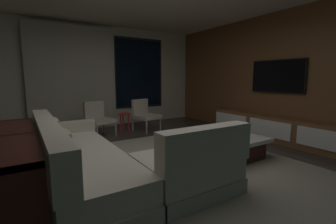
# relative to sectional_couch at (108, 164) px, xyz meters

# --- Properties ---
(floor) EXTENTS (9.20, 9.20, 0.00)m
(floor) POSITION_rel_sectional_couch_xyz_m (0.87, 0.09, -0.29)
(floor) COLOR #332B26
(back_wall_with_window) EXTENTS (6.60, 0.30, 2.70)m
(back_wall_with_window) POSITION_rel_sectional_couch_xyz_m (0.81, 3.71, 1.05)
(back_wall_with_window) COLOR beige
(back_wall_with_window) RESTS_ON floor
(media_wall) EXTENTS (0.12, 7.80, 2.70)m
(media_wall) POSITION_rel_sectional_couch_xyz_m (3.93, 0.09, 1.06)
(media_wall) COLOR brown
(media_wall) RESTS_ON floor
(area_rug) EXTENTS (3.20, 3.80, 0.01)m
(area_rug) POSITION_rel_sectional_couch_xyz_m (1.22, -0.01, -0.28)
(area_rug) COLOR gray
(area_rug) RESTS_ON floor
(sectional_couch) EXTENTS (1.98, 2.50, 0.82)m
(sectional_couch) POSITION_rel_sectional_couch_xyz_m (0.00, 0.00, 0.00)
(sectional_couch) COLOR #A49C8C
(sectional_couch) RESTS_ON floor
(coffee_table) EXTENTS (1.16, 1.16, 0.36)m
(coffee_table) POSITION_rel_sectional_couch_xyz_m (1.96, 0.07, -0.10)
(coffee_table) COLOR #3E1914
(coffee_table) RESTS_ON floor
(book_stack_on_coffee_table) EXTENTS (0.26, 0.16, 0.05)m
(book_stack_on_coffee_table) POSITION_rel_sectional_couch_xyz_m (1.83, -0.13, 0.09)
(book_stack_on_coffee_table) COLOR #CD6E91
(book_stack_on_coffee_table) RESTS_ON coffee_table
(accent_chair_near_window) EXTENTS (0.67, 0.69, 0.78)m
(accent_chair_near_window) POSITION_rel_sectional_couch_xyz_m (1.77, 2.57, 0.14)
(accent_chair_near_window) COLOR #B2ADA0
(accent_chair_near_window) RESTS_ON floor
(accent_chair_by_curtain) EXTENTS (0.68, 0.69, 0.78)m
(accent_chair_by_curtain) POSITION_rel_sectional_couch_xyz_m (0.62, 2.61, 0.14)
(accent_chair_by_curtain) COLOR #B2ADA0
(accent_chair_by_curtain) RESTS_ON floor
(side_stool) EXTENTS (0.32, 0.32, 0.46)m
(side_stool) POSITION_rel_sectional_couch_xyz_m (1.27, 2.65, 0.08)
(side_stool) COLOR red
(side_stool) RESTS_ON floor
(media_console) EXTENTS (0.46, 3.10, 0.52)m
(media_console) POSITION_rel_sectional_couch_xyz_m (3.64, 0.14, -0.04)
(media_console) COLOR brown
(media_console) RESTS_ON floor
(mounted_tv) EXTENTS (0.05, 1.21, 0.70)m
(mounted_tv) POSITION_rel_sectional_couch_xyz_m (3.82, 0.34, 1.06)
(mounted_tv) COLOR black
(console_table_behind_couch) EXTENTS (0.40, 2.10, 0.74)m
(console_table_behind_couch) POSITION_rel_sectional_couch_xyz_m (-0.91, 0.13, 0.13)
(console_table_behind_couch) COLOR #3E1914
(console_table_behind_couch) RESTS_ON floor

